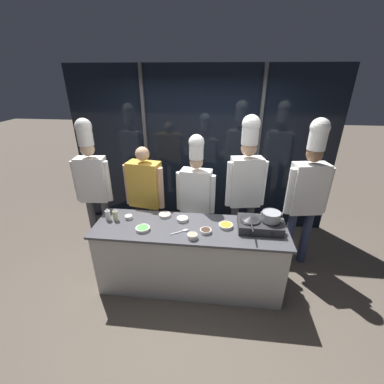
{
  "coord_description": "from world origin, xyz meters",
  "views": [
    {
      "loc": [
        0.31,
        -2.59,
        2.58
      ],
      "look_at": [
        0.0,
        0.25,
        1.23
      ],
      "focal_mm": 24.0,
      "sensor_mm": 36.0,
      "label": 1
    }
  ],
  "objects_px": {
    "frying_pan": "(250,218)",
    "squeeze_bottle_clear": "(108,214)",
    "prep_bowl_garlic": "(182,219)",
    "person_guest": "(145,192)",
    "portable_stove": "(260,225)",
    "chef_pastry": "(308,187)",
    "prep_bowl_onion": "(129,217)",
    "serving_spoon_slotted": "(183,231)",
    "prep_bowl_mushrooms": "(192,236)",
    "prep_bowl_scallions": "(143,228)",
    "prep_bowl_soy_glaze": "(206,231)",
    "prep_bowl_shrimp": "(165,215)",
    "stock_pot": "(271,216)",
    "prep_bowl_carrots": "(226,225)",
    "chef_sous": "(196,190)",
    "chef_line": "(246,179)",
    "chef_head": "(92,177)",
    "squeeze_bottle_oil": "(115,215)"
  },
  "relations": [
    {
      "from": "person_guest",
      "to": "chef_pastry",
      "type": "distance_m",
      "value": 2.21
    },
    {
      "from": "prep_bowl_scallions",
      "to": "prep_bowl_soy_glaze",
      "type": "bearing_deg",
      "value": 2.45
    },
    {
      "from": "prep_bowl_soy_glaze",
      "to": "prep_bowl_carrots",
      "type": "height_order",
      "value": "prep_bowl_soy_glaze"
    },
    {
      "from": "person_guest",
      "to": "prep_bowl_mushrooms",
      "type": "bearing_deg",
      "value": 140.71
    },
    {
      "from": "chef_sous",
      "to": "chef_line",
      "type": "bearing_deg",
      "value": -167.37
    },
    {
      "from": "prep_bowl_garlic",
      "to": "serving_spoon_slotted",
      "type": "height_order",
      "value": "prep_bowl_garlic"
    },
    {
      "from": "squeeze_bottle_clear",
      "to": "chef_sous",
      "type": "relative_size",
      "value": 0.09
    },
    {
      "from": "frying_pan",
      "to": "prep_bowl_scallions",
      "type": "xyz_separation_m",
      "value": [
        -1.25,
        -0.17,
        -0.12
      ]
    },
    {
      "from": "chef_sous",
      "to": "chef_pastry",
      "type": "xyz_separation_m",
      "value": [
        1.47,
        -0.05,
        0.15
      ]
    },
    {
      "from": "squeeze_bottle_oil",
      "to": "prep_bowl_carrots",
      "type": "height_order",
      "value": "squeeze_bottle_oil"
    },
    {
      "from": "frying_pan",
      "to": "person_guest",
      "type": "relative_size",
      "value": 0.26
    },
    {
      "from": "prep_bowl_soy_glaze",
      "to": "serving_spoon_slotted",
      "type": "distance_m",
      "value": 0.27
    },
    {
      "from": "prep_bowl_scallions",
      "to": "prep_bowl_carrots",
      "type": "xyz_separation_m",
      "value": [
        0.97,
        0.17,
        0.0
      ]
    },
    {
      "from": "squeeze_bottle_clear",
      "to": "prep_bowl_shrimp",
      "type": "xyz_separation_m",
      "value": [
        0.69,
        0.17,
        -0.06
      ]
    },
    {
      "from": "stock_pot",
      "to": "chef_pastry",
      "type": "distance_m",
      "value": 0.79
    },
    {
      "from": "prep_bowl_scallions",
      "to": "prep_bowl_carrots",
      "type": "height_order",
      "value": "prep_bowl_carrots"
    },
    {
      "from": "prep_bowl_mushrooms",
      "to": "chef_pastry",
      "type": "distance_m",
      "value": 1.68
    },
    {
      "from": "portable_stove",
      "to": "prep_bowl_mushrooms",
      "type": "height_order",
      "value": "portable_stove"
    },
    {
      "from": "chef_sous",
      "to": "chef_line",
      "type": "xyz_separation_m",
      "value": [
        0.68,
        0.06,
        0.18
      ]
    },
    {
      "from": "squeeze_bottle_oil",
      "to": "chef_pastry",
      "type": "relative_size",
      "value": 0.08
    },
    {
      "from": "prep_bowl_carrots",
      "to": "frying_pan",
      "type": "bearing_deg",
      "value": 0.41
    },
    {
      "from": "serving_spoon_slotted",
      "to": "prep_bowl_soy_glaze",
      "type": "bearing_deg",
      "value": 2.06
    },
    {
      "from": "portable_stove",
      "to": "chef_pastry",
      "type": "xyz_separation_m",
      "value": [
        0.65,
        0.55,
        0.28
      ]
    },
    {
      "from": "squeeze_bottle_clear",
      "to": "prep_bowl_soy_glaze",
      "type": "distance_m",
      "value": 1.24
    },
    {
      "from": "portable_stove",
      "to": "frying_pan",
      "type": "bearing_deg",
      "value": -177.55
    },
    {
      "from": "frying_pan",
      "to": "squeeze_bottle_clear",
      "type": "xyz_separation_m",
      "value": [
        -1.75,
        0.0,
        -0.06
      ]
    },
    {
      "from": "prep_bowl_garlic",
      "to": "person_guest",
      "type": "bearing_deg",
      "value": 139.97
    },
    {
      "from": "squeeze_bottle_oil",
      "to": "prep_bowl_scallions",
      "type": "height_order",
      "value": "squeeze_bottle_oil"
    },
    {
      "from": "prep_bowl_onion",
      "to": "person_guest",
      "type": "relative_size",
      "value": 0.06
    },
    {
      "from": "frying_pan",
      "to": "person_guest",
      "type": "bearing_deg",
      "value": 157.27
    },
    {
      "from": "prep_bowl_mushrooms",
      "to": "person_guest",
      "type": "height_order",
      "value": "person_guest"
    },
    {
      "from": "prep_bowl_shrimp",
      "to": "serving_spoon_slotted",
      "type": "bearing_deg",
      "value": -49.01
    },
    {
      "from": "prep_bowl_onion",
      "to": "person_guest",
      "type": "xyz_separation_m",
      "value": [
        0.08,
        0.54,
        0.1
      ]
    },
    {
      "from": "prep_bowl_shrimp",
      "to": "chef_pastry",
      "type": "xyz_separation_m",
      "value": [
        1.83,
        0.38,
        0.32
      ]
    },
    {
      "from": "prep_bowl_onion",
      "to": "stock_pot",
      "type": "bearing_deg",
      "value": -1.72
    },
    {
      "from": "prep_bowl_onion",
      "to": "person_guest",
      "type": "height_order",
      "value": "person_guest"
    },
    {
      "from": "stock_pot",
      "to": "prep_bowl_shrimp",
      "type": "height_order",
      "value": "stock_pot"
    },
    {
      "from": "stock_pot",
      "to": "prep_bowl_onion",
      "type": "bearing_deg",
      "value": 178.28
    },
    {
      "from": "prep_bowl_scallions",
      "to": "chef_pastry",
      "type": "xyz_separation_m",
      "value": [
        2.02,
        0.73,
        0.32
      ]
    },
    {
      "from": "prep_bowl_carrots",
      "to": "serving_spoon_slotted",
      "type": "bearing_deg",
      "value": -163.43
    },
    {
      "from": "prep_bowl_carrots",
      "to": "chef_pastry",
      "type": "distance_m",
      "value": 1.23
    },
    {
      "from": "squeeze_bottle_oil",
      "to": "prep_bowl_scallions",
      "type": "bearing_deg",
      "value": -24.1
    },
    {
      "from": "frying_pan",
      "to": "prep_bowl_onion",
      "type": "xyz_separation_m",
      "value": [
        -1.5,
        0.06,
        -0.11
      ]
    },
    {
      "from": "stock_pot",
      "to": "chef_head",
      "type": "bearing_deg",
      "value": 165.59
    },
    {
      "from": "serving_spoon_slotted",
      "to": "chef_pastry",
      "type": "bearing_deg",
      "value": 24.52
    },
    {
      "from": "prep_bowl_soy_glaze",
      "to": "prep_bowl_onion",
      "type": "height_order",
      "value": "prep_bowl_onion"
    },
    {
      "from": "frying_pan",
      "to": "chef_sous",
      "type": "xyz_separation_m",
      "value": [
        -0.7,
        0.61,
        0.05
      ]
    },
    {
      "from": "prep_bowl_garlic",
      "to": "chef_line",
      "type": "distance_m",
      "value": 1.04
    },
    {
      "from": "prep_bowl_mushrooms",
      "to": "prep_bowl_garlic",
      "type": "bearing_deg",
      "value": 114.52
    },
    {
      "from": "stock_pot",
      "to": "prep_bowl_mushrooms",
      "type": "height_order",
      "value": "stock_pot"
    }
  ]
}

